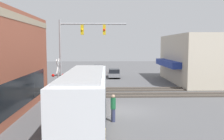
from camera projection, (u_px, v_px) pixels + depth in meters
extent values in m
plane|color=#565659|center=(125.00, 110.00, 19.29)|extent=(120.00, 120.00, 0.00)
cube|color=gray|center=(9.00, 15.00, 15.84)|extent=(18.62, 0.36, 0.50)
cube|color=black|center=(14.00, 96.00, 16.36)|extent=(15.48, 0.12, 2.20)
cube|color=beige|center=(199.00, 59.00, 34.13)|extent=(13.78, 7.47, 6.45)
cube|color=navy|center=(167.00, 63.00, 34.08)|extent=(9.65, 1.20, 0.80)
cube|color=silver|center=(85.00, 96.00, 15.65)|extent=(11.47, 2.55, 2.86)
cube|color=black|center=(85.00, 89.00, 15.61)|extent=(11.24, 2.59, 1.20)
cube|color=gold|center=(85.00, 116.00, 15.77)|extent=(11.24, 2.58, 0.24)
cube|color=#A5A8AA|center=(85.00, 72.00, 15.50)|extent=(9.75, 2.17, 0.12)
cylinder|color=black|center=(89.00, 104.00, 19.30)|extent=(1.00, 2.57, 1.00)
cylinder|color=gray|center=(61.00, 60.00, 23.22)|extent=(0.20, 0.20, 7.40)
cylinder|color=gray|center=(93.00, 24.00, 22.97)|extent=(0.16, 6.11, 0.16)
cube|color=gold|center=(82.00, 30.00, 23.00)|extent=(0.30, 0.27, 0.90)
sphere|color=yellow|center=(82.00, 30.00, 22.83)|extent=(0.20, 0.20, 0.20)
cube|color=gold|center=(104.00, 30.00, 23.05)|extent=(0.30, 0.27, 0.90)
sphere|color=red|center=(104.00, 30.00, 22.89)|extent=(0.20, 0.20, 0.20)
cylinder|color=gray|center=(58.00, 81.00, 22.75)|extent=(0.14, 0.14, 3.60)
cube|color=white|center=(58.00, 67.00, 22.62)|extent=(1.41, 0.06, 1.41)
cube|color=white|center=(58.00, 67.00, 22.62)|extent=(1.41, 0.06, 1.41)
cylinder|color=#38383A|center=(58.00, 75.00, 22.70)|extent=(0.08, 0.90, 0.08)
sphere|color=red|center=(63.00, 75.00, 22.67)|extent=(0.28, 0.28, 0.28)
sphere|color=red|center=(53.00, 75.00, 22.64)|extent=(0.28, 0.28, 0.28)
cube|color=#332D28|center=(121.00, 95.00, 25.26)|extent=(2.60, 60.00, 0.03)
cube|color=#6B6056|center=(121.00, 96.00, 24.54)|extent=(0.07, 60.00, 0.15)
cube|color=#6B6056|center=(120.00, 93.00, 25.97)|extent=(0.07, 60.00, 0.15)
cube|color=#332D28|center=(119.00, 89.00, 28.44)|extent=(2.60, 60.00, 0.03)
cube|color=#6B6056|center=(119.00, 90.00, 27.72)|extent=(0.07, 60.00, 0.15)
cube|color=#6B6056|center=(119.00, 88.00, 29.15)|extent=(0.07, 60.00, 0.15)
cube|color=#B7B7BC|center=(95.00, 82.00, 30.99)|extent=(4.61, 1.80, 0.54)
cube|color=black|center=(95.00, 77.00, 30.70)|extent=(2.54, 1.62, 0.65)
cylinder|color=black|center=(96.00, 82.00, 32.43)|extent=(0.64, 1.82, 0.64)
cylinder|color=black|center=(95.00, 85.00, 29.59)|extent=(0.64, 1.82, 0.64)
cube|color=slate|center=(114.00, 74.00, 39.11)|extent=(4.56, 1.80, 0.51)
cube|color=black|center=(114.00, 71.00, 38.82)|extent=(2.51, 1.62, 0.63)
cylinder|color=black|center=(114.00, 74.00, 40.53)|extent=(0.64, 1.82, 0.64)
cylinder|color=black|center=(114.00, 77.00, 37.72)|extent=(0.64, 1.82, 0.64)
cube|color=#B21E19|center=(99.00, 70.00, 46.17)|extent=(4.62, 1.80, 0.53)
cube|color=black|center=(99.00, 67.00, 45.88)|extent=(2.54, 1.62, 0.65)
cylinder|color=black|center=(99.00, 70.00, 47.62)|extent=(0.64, 1.82, 0.64)
cylinder|color=black|center=(98.00, 72.00, 44.77)|extent=(0.64, 1.82, 0.64)
cylinder|color=#2D3351|center=(113.00, 115.00, 16.43)|extent=(0.28, 0.28, 0.86)
cylinder|color=#195933|center=(113.00, 103.00, 16.35)|extent=(0.34, 0.34, 0.72)
sphere|color=tan|center=(113.00, 96.00, 16.31)|extent=(0.23, 0.23, 0.23)
cylinder|color=black|center=(76.00, 98.00, 22.09)|extent=(0.28, 0.28, 0.79)
cylinder|color=#195933|center=(76.00, 90.00, 22.02)|extent=(0.34, 0.34, 0.66)
sphere|color=tan|center=(76.00, 85.00, 21.97)|extent=(0.21, 0.21, 0.21)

